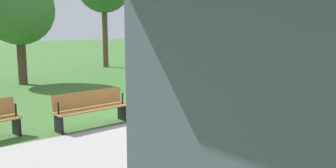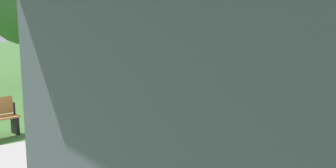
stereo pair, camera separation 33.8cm
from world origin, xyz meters
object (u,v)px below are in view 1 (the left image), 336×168
object	(u,v)px
bench_3	(174,96)
tree_0	(19,10)
bench_0	(299,73)
person_seated	(175,92)
bench_2	(232,86)
bench_4	(91,107)
bench_1	(272,79)

from	to	relation	value
bench_3	tree_0	xyz separation A→B (m)	(1.90, -8.26, 2.76)
bench_0	person_seated	bearing A→B (deg)	18.78
person_seated	tree_0	distance (m)	8.98
tree_0	bench_2	bearing A→B (deg)	119.36
bench_4	bench_2	bearing A→B (deg)	176.03
bench_2	tree_0	xyz separation A→B (m)	(4.59, -8.17, 2.76)
bench_0	person_seated	world-z (taller)	person_seated
bench_4	tree_0	bearing A→B (deg)	-99.53
bench_2	person_seated	bearing A→B (deg)	8.85
bench_1	tree_0	xyz separation A→B (m)	(7.28, -7.89, 2.76)
bench_0	person_seated	distance (m)	8.19
bench_1	bench_2	world-z (taller)	same
bench_2	bench_4	world-z (taller)	same
person_seated	tree_0	bearing A→B (deg)	-77.87
tree_0	bench_0	bearing A→B (deg)	143.22
bench_3	bench_2	bearing A→B (deg)	-178.02
bench_4	tree_0	world-z (taller)	tree_0
bench_1	person_seated	size ratio (longest dim) A/B	1.68
bench_2	bench_3	xyz separation A→B (m)	(2.69, 0.09, 0.00)
bench_0	bench_1	distance (m)	2.70
bench_2	bench_4	bearing A→B (deg)	3.97
bench_0	bench_4	xyz separation A→B (m)	(10.73, 0.74, 0.00)
person_seated	bench_4	bearing A→B (deg)	-5.23
bench_0	bench_3	bearing A→B (deg)	17.84
bench_3	bench_1	bearing A→B (deg)	-176.05
bench_3	person_seated	world-z (taller)	person_seated
bench_1	tree_0	size ratio (longest dim) A/B	0.42
bench_1	bench_3	xyz separation A→B (m)	(5.38, 0.37, 0.00)
bench_0	bench_2	size ratio (longest dim) A/B	1.01
bench_2	person_seated	world-z (taller)	person_seated
bench_3	bench_4	world-z (taller)	same
bench_3	bench_4	bearing A→B (deg)	-1.98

